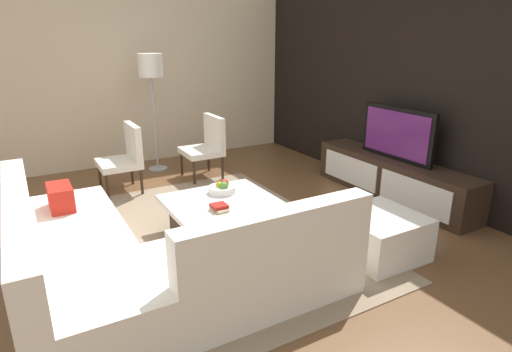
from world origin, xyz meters
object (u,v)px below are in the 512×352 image
object	(u,v)px
ottoman	(379,235)
fruit_bowl	(222,188)
accent_chair_near	(125,154)
accent_chair_far	(207,143)
sectional_couch	(142,259)
book_stack	(219,207)
television	(397,134)
coffee_table	(221,217)
media_console	(392,178)
floor_lamp	(151,72)

from	to	relation	value
ottoman	fruit_bowl	bearing A→B (deg)	-142.70
accent_chair_near	accent_chair_far	world-z (taller)	same
sectional_couch	accent_chair_near	world-z (taller)	accent_chair_near
fruit_bowl	book_stack	world-z (taller)	fruit_bowl
television	fruit_bowl	world-z (taller)	television
coffee_table	book_stack	bearing A→B (deg)	-28.25
media_console	accent_chair_far	distance (m)	2.53
television	sectional_couch	distance (m)	3.34
accent_chair_near	ottoman	bearing A→B (deg)	39.58
floor_lamp	coffee_table	bearing A→B (deg)	-2.72
book_stack	coffee_table	bearing A→B (deg)	151.75
sectional_couch	coffee_table	bearing A→B (deg)	122.44
floor_lamp	book_stack	xyz separation A→B (m)	(2.71, -0.24, -1.03)
fruit_bowl	media_console	bearing A→B (deg)	82.75
sectional_couch	book_stack	xyz separation A→B (m)	(-0.39, 0.84, 0.12)
coffee_table	ottoman	size ratio (longest dim) A/B	1.50
floor_lamp	book_stack	size ratio (longest dim) A/B	8.30
sectional_couch	book_stack	distance (m)	0.93
floor_lamp	ottoman	xyz separation A→B (m)	(3.58, 0.95, -1.24)
sectional_couch	ottoman	distance (m)	2.09
ottoman	fruit_bowl	xyz separation A→B (m)	(-1.27, -0.97, 0.23)
book_stack	accent_chair_near	bearing A→B (deg)	-169.45
ottoman	accent_chair_far	size ratio (longest dim) A/B	0.80
media_console	floor_lamp	xyz separation A→B (m)	(-2.59, -2.18, 1.19)
sectional_couch	coffee_table	distance (m)	1.14
media_console	accent_chair_far	bearing A→B (deg)	-139.11
floor_lamp	accent_chair_far	distance (m)	1.28
book_stack	sectional_couch	bearing A→B (deg)	-65.36
media_console	ottoman	distance (m)	1.58
coffee_table	floor_lamp	xyz separation A→B (m)	(-2.49, 0.12, 1.24)
television	book_stack	size ratio (longest dim) A/B	5.22
book_stack	television	bearing A→B (deg)	92.98
television	accent_chair_far	bearing A→B (deg)	-139.10
accent_chair_near	book_stack	world-z (taller)	accent_chair_near
media_console	accent_chair_near	world-z (taller)	accent_chair_near
media_console	coffee_table	size ratio (longest dim) A/B	2.16
accent_chair_near	book_stack	distance (m)	2.04
floor_lamp	fruit_bowl	bearing A→B (deg)	-0.36
sectional_couch	accent_chair_far	size ratio (longest dim) A/B	2.72
media_console	ottoman	world-z (taller)	media_console
accent_chair_near	television	bearing A→B (deg)	66.99
media_console	book_stack	distance (m)	2.43
television	ottoman	bearing A→B (deg)	-51.02
ottoman	accent_chair_near	bearing A→B (deg)	-151.39
sectional_couch	fruit_bowl	xyz separation A→B (m)	(-0.79, 1.07, 0.14)
media_console	book_stack	bearing A→B (deg)	-87.02
sectional_couch	accent_chair_near	distance (m)	2.45
television	accent_chair_far	size ratio (longest dim) A/B	1.22
accent_chair_near	fruit_bowl	bearing A→B (deg)	31.47
accent_chair_far	sectional_couch	bearing A→B (deg)	-43.67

